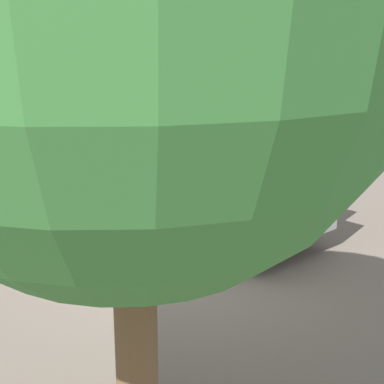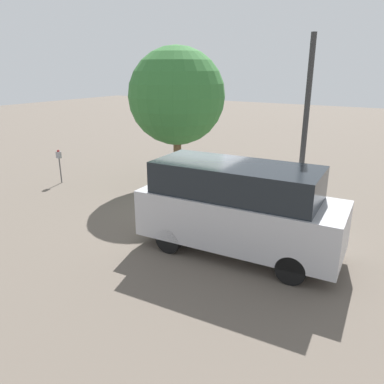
% 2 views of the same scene
% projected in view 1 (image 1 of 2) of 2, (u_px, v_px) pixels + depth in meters
% --- Properties ---
extents(ground_plane, '(80.00, 80.00, 0.00)m').
position_uv_depth(ground_plane, '(196.00, 271.00, 8.39)').
color(ground_plane, '#60564C').
extents(parking_meter_near, '(0.21, 0.13, 1.58)m').
position_uv_depth(parking_meter_near, '(173.00, 206.00, 7.50)').
color(parking_meter_near, '#4C4C4C').
rests_on(parking_meter_near, ground).
extents(lamp_post, '(0.44, 0.44, 5.40)m').
position_uv_depth(lamp_post, '(7.00, 144.00, 8.73)').
color(lamp_post, beige).
rests_on(lamp_post, ground).
extents(parked_van, '(5.11, 2.16, 2.31)m').
position_uv_depth(parked_van, '(186.00, 157.00, 10.05)').
color(parked_van, '#B2B2B7').
rests_on(parked_van, ground).
extents(street_tree, '(3.65, 3.65, 5.30)m').
position_uv_depth(street_tree, '(127.00, 6.00, 3.59)').
color(street_tree, brown).
rests_on(street_tree, ground).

